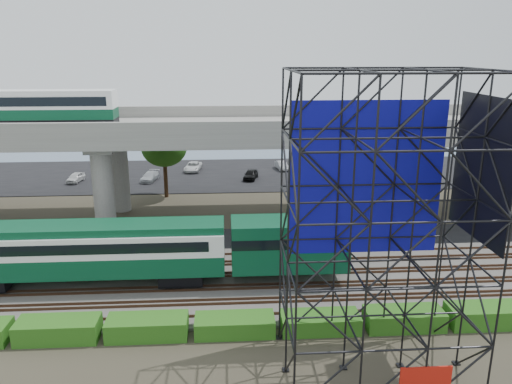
{
  "coord_description": "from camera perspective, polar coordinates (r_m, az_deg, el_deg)",
  "views": [
    {
      "loc": [
        0.61,
        -29.94,
        15.88
      ],
      "look_at": [
        2.89,
        6.0,
        5.55
      ],
      "focal_mm": 35.0,
      "sensor_mm": 36.0,
      "label": 1
    }
  ],
  "objects": [
    {
      "name": "overpass",
      "position": [
        46.6,
        -5.72,
        6.45
      ],
      "size": [
        80.0,
        12.0,
        12.4
      ],
      "color": "#9E9B93",
      "rests_on": "ground"
    },
    {
      "name": "suv",
      "position": [
        47.55,
        -25.53,
        -4.1
      ],
      "size": [
        5.81,
        4.29,
        1.47
      ],
      "primitive_type": "imported",
      "rotation": [
        0.0,
        0.0,
        1.17
      ],
      "color": "black",
      "rests_on": "service_road"
    },
    {
      "name": "ballast_bed",
      "position": [
        35.63,
        -4.3,
        -10.34
      ],
      "size": [
        90.0,
        12.0,
        0.2
      ],
      "primitive_type": "cube",
      "color": "slate",
      "rests_on": "ground"
    },
    {
      "name": "scaffold_tower",
      "position": [
        24.65,
        14.19,
        -4.44
      ],
      "size": [
        9.36,
        6.36,
        15.0
      ],
      "color": "black",
      "rests_on": "ground"
    },
    {
      "name": "hedge_strip",
      "position": [
        29.87,
        -2.44,
        -14.87
      ],
      "size": [
        34.6,
        1.8,
        1.2
      ],
      "color": "#245814",
      "rests_on": "ground"
    },
    {
      "name": "service_road",
      "position": [
        43.43,
        -4.2,
        -5.43
      ],
      "size": [
        90.0,
        5.0,
        0.08
      ],
      "primitive_type": "cube",
      "color": "black",
      "rests_on": "ground"
    },
    {
      "name": "ground",
      "position": [
        33.89,
        -4.33,
        -11.99
      ],
      "size": [
        140.0,
        140.0,
        0.0
      ],
      "primitive_type": "plane",
      "color": "#474233",
      "rests_on": "ground"
    },
    {
      "name": "harbor_water",
      "position": [
        87.39,
        -3.98,
        5.5
      ],
      "size": [
        140.0,
        40.0,
        0.03
      ],
      "primitive_type": "cube",
      "color": "slate",
      "rests_on": "ground"
    },
    {
      "name": "commuter_train",
      "position": [
        35.29,
        -15.79,
        -6.24
      ],
      "size": [
        29.3,
        3.06,
        4.3
      ],
      "color": "black",
      "rests_on": "rail_tracks"
    },
    {
      "name": "parked_cars",
      "position": [
        65.46,
        -2.64,
        2.55
      ],
      "size": [
        37.3,
        9.62,
        1.25
      ],
      "color": "silver",
      "rests_on": "parking_lot"
    },
    {
      "name": "parking_lot",
      "position": [
        65.87,
        -4.05,
        2.05
      ],
      "size": [
        90.0,
        18.0,
        0.08
      ],
      "primitive_type": "cube",
      "color": "black",
      "rests_on": "ground"
    },
    {
      "name": "rail_tracks",
      "position": [
        35.55,
        -4.31,
        -10.08
      ],
      "size": [
        90.0,
        9.52,
        0.16
      ],
      "color": "#472D1E",
      "rests_on": "ballast_bed"
    },
    {
      "name": "trees",
      "position": [
        47.53,
        -9.93,
        3.23
      ],
      "size": [
        40.94,
        16.94,
        7.69
      ],
      "color": "#382314",
      "rests_on": "ground"
    }
  ]
}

